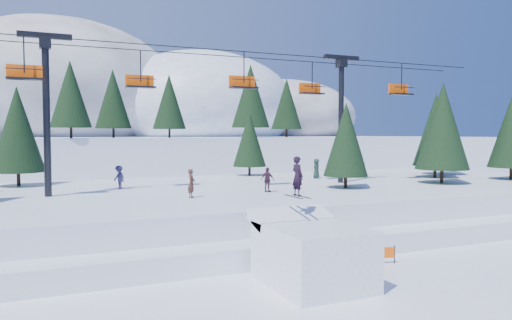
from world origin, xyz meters
name	(u,v)px	position (x,y,z in m)	size (l,w,h in m)	color
ground	(319,303)	(0.00, 0.00, 0.00)	(160.00, 160.00, 0.00)	white
mid_shelf	(186,207)	(0.00, 18.00, 1.25)	(70.00, 22.00, 2.50)	white
berm	(239,246)	(0.00, 8.00, 0.55)	(70.00, 6.00, 1.10)	white
mountain_ridge	(63,115)	(-5.10, 73.37, 9.64)	(119.00, 60.61, 26.46)	white
jump_kicker	(312,252)	(0.98, 2.21, 1.39)	(3.77, 5.15, 5.46)	white
chairlift	(206,94)	(1.58, 18.05, 9.32)	(46.00, 3.21, 10.28)	black
conifer_stand	(199,128)	(1.12, 18.41, 6.88)	(62.50, 17.17, 8.92)	black
distant_skiers	(164,179)	(-1.58, 18.04, 3.36)	(31.48, 9.33, 1.80)	#4F2D22
banner_near	(368,254)	(5.21, 3.88, 0.54)	(2.78, 0.72, 0.90)	black
banner_far	(432,232)	(12.11, 6.83, 0.54)	(2.86, 0.21, 0.90)	black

